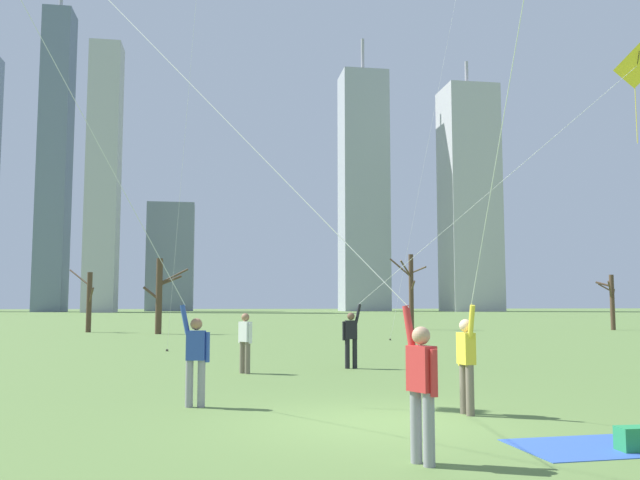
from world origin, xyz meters
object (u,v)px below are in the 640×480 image
at_px(bystander_far_off_by_trees, 245,340).
at_px(picnic_spot, 613,442).
at_px(bare_tree_rightmost, 612,300).
at_px(bare_tree_left_of_center, 411,289).
at_px(bare_tree_right_of_center, 160,294).
at_px(kite_flyer_foreground_left_yellow, 405,286).
at_px(kite_flyer_foreground_right_orange, 507,124).
at_px(kite_flyer_midfield_left_teal, 117,205).
at_px(bare_tree_leftmost, 89,300).
at_px(kite_flyer_far_back_pink, 304,247).

height_order(bystander_far_off_by_trees, picnic_spot, bystander_far_off_by_trees).
distance_m(bare_tree_rightmost, bare_tree_left_of_center, 14.11).
bearing_deg(bare_tree_right_of_center, kite_flyer_foreground_left_yellow, -69.19).
relative_size(bystander_far_off_by_trees, picnic_spot, 0.86).
relative_size(kite_flyer_foreground_right_orange, bare_tree_right_of_center, 4.06).
distance_m(kite_flyer_foreground_right_orange, bare_tree_right_of_center, 34.42).
bearing_deg(kite_flyer_foreground_left_yellow, picnic_spot, -91.55).
xyz_separation_m(kite_flyer_midfield_left_teal, bare_tree_leftmost, (-6.39, 32.78, -1.62)).
relative_size(kite_flyer_foreground_right_orange, bare_tree_rightmost, 4.86).
distance_m(kite_flyer_foreground_left_yellow, bare_tree_right_of_center, 24.95).
relative_size(kite_flyer_foreground_right_orange, picnic_spot, 10.03).
bearing_deg(bare_tree_rightmost, kite_flyer_foreground_left_yellow, -132.01).
distance_m(kite_flyer_far_back_pink, picnic_spot, 4.78).
height_order(bare_tree_leftmost, bare_tree_right_of_center, bare_tree_right_of_center).
bearing_deg(bare_tree_left_of_center, bystander_far_off_by_trees, -114.97).
height_order(kite_flyer_foreground_left_yellow, bare_tree_leftmost, kite_flyer_foreground_left_yellow).
height_order(kite_flyer_far_back_pink, bare_tree_rightmost, kite_flyer_far_back_pink).
relative_size(kite_flyer_midfield_left_teal, bare_tree_rightmost, 5.16).
distance_m(kite_flyer_foreground_right_orange, bare_tree_leftmost, 38.73).
distance_m(kite_flyer_far_back_pink, bare_tree_left_of_center, 39.20).
bearing_deg(kite_flyer_foreground_left_yellow, bare_tree_rightmost, 47.99).
distance_m(kite_flyer_far_back_pink, bystander_far_off_by_trees, 9.47).
bearing_deg(bystander_far_off_by_trees, kite_flyer_far_back_pink, -87.57).
height_order(picnic_spot, bare_tree_left_of_center, bare_tree_left_of_center).
height_order(bystander_far_off_by_trees, bare_tree_leftmost, bare_tree_leftmost).
height_order(kite_flyer_midfield_left_teal, picnic_spot, kite_flyer_midfield_left_teal).
relative_size(bare_tree_right_of_center, bare_tree_left_of_center, 0.86).
xyz_separation_m(kite_flyer_midfield_left_teal, bare_tree_rightmost, (29.37, 30.89, -1.58)).
height_order(kite_flyer_foreground_left_yellow, bare_tree_left_of_center, kite_flyer_foreground_left_yellow).
distance_m(kite_flyer_foreground_left_yellow, bare_tree_leftmost, 29.77).
height_order(kite_flyer_far_back_pink, bystander_far_off_by_trees, kite_flyer_far_back_pink).
distance_m(bare_tree_leftmost, bare_tree_right_of_center, 5.71).
relative_size(kite_flyer_foreground_right_orange, bystander_far_off_by_trees, 11.65).
height_order(kite_flyer_foreground_right_orange, bare_tree_rightmost, kite_flyer_foreground_right_orange).
bearing_deg(kite_flyer_midfield_left_teal, kite_flyer_foreground_right_orange, -34.19).
relative_size(kite_flyer_far_back_pink, bystander_far_off_by_trees, 7.92).
distance_m(kite_flyer_far_back_pink, bare_tree_rightmost, 43.30).
xyz_separation_m(kite_flyer_foreground_left_yellow, picnic_spot, (-0.29, -10.61, -2.31)).
height_order(picnic_spot, bare_tree_leftmost, bare_tree_leftmost).
distance_m(bare_tree_rightmost, bare_tree_right_of_center, 31.03).
xyz_separation_m(kite_flyer_foreground_right_orange, picnic_spot, (1.16, -0.38, -4.29)).
distance_m(kite_flyer_midfield_left_teal, bare_tree_rightmost, 42.65).
height_order(kite_flyer_foreground_left_yellow, bystander_far_off_by_trees, kite_flyer_foreground_left_yellow).
height_order(kite_flyer_foreground_left_yellow, kite_flyer_foreground_right_orange, kite_flyer_foreground_right_orange).
bearing_deg(bystander_far_off_by_trees, bare_tree_left_of_center, 65.03).
bearing_deg(bare_tree_left_of_center, kite_flyer_foreground_right_orange, -104.59).
bearing_deg(kite_flyer_foreground_right_orange, kite_flyer_midfield_left_teal, 145.81).
distance_m(kite_flyer_far_back_pink, kite_flyer_foreground_right_orange, 3.30).
distance_m(kite_flyer_midfield_left_teal, bare_tree_leftmost, 33.43).
bearing_deg(picnic_spot, bystander_far_off_by_trees, 113.12).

